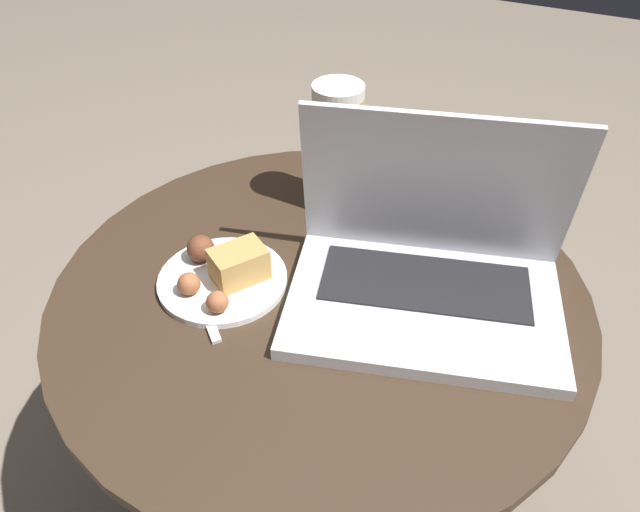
{
  "coord_description": "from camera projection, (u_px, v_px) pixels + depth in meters",
  "views": [
    {
      "loc": [
        0.26,
        -0.55,
        1.11
      ],
      "look_at": [
        0.01,
        -0.02,
        0.61
      ],
      "focal_mm": 35.0,
      "sensor_mm": 36.0,
      "label": 1
    }
  ],
  "objects": [
    {
      "name": "ground_plane",
      "position": [
        320.0,
        496.0,
        1.18
      ],
      "size": [
        6.0,
        6.0,
        0.0
      ],
      "primitive_type": "plane",
      "color": "#726656"
    },
    {
      "name": "table",
      "position": [
        320.0,
        353.0,
        0.92
      ],
      "size": [
        0.72,
        0.72,
        0.54
      ],
      "color": "#9E9EA3",
      "rests_on": "ground_plane"
    },
    {
      "name": "laptop",
      "position": [
        428.0,
        266.0,
        0.79
      ],
      "size": [
        0.39,
        0.31,
        0.24
      ],
      "color": "silver",
      "rests_on": "table"
    },
    {
      "name": "beer_glass",
      "position": [
        337.0,
        148.0,
        0.92
      ],
      "size": [
        0.07,
        0.07,
        0.2
      ],
      "color": "gold",
      "rests_on": "table"
    },
    {
      "name": "snack_plate",
      "position": [
        223.0,
        273.0,
        0.83
      ],
      "size": [
        0.17,
        0.17,
        0.05
      ],
      "color": "white",
      "rests_on": "table"
    },
    {
      "name": "fork",
      "position": [
        198.0,
        293.0,
        0.82
      ],
      "size": [
        0.13,
        0.12,
        0.0
      ],
      "color": "silver",
      "rests_on": "table"
    }
  ]
}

